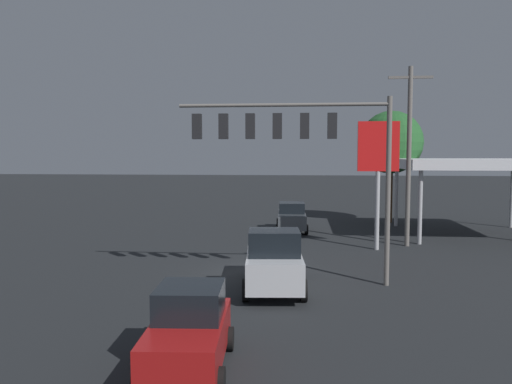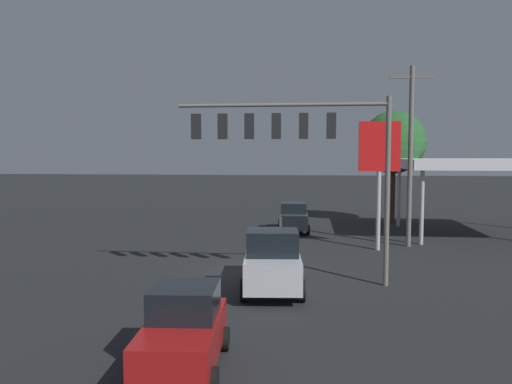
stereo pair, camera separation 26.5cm
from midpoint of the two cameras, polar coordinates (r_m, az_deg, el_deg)
The scene contains 9 objects.
ground_plane at distance 21.75m, azimuth -0.85°, elevation -9.35°, with size 200.00×200.00×0.00m, color black.
traffic_signal_assembly at distance 19.70m, azimuth 4.11°, elevation 6.08°, with size 8.31×0.43×7.37m.
utility_pole at distance 28.90m, azimuth 16.82°, elevation 4.39°, with size 2.40×0.26×9.94m.
gas_station_canopy at distance 34.27m, azimuth 23.22°, elevation 2.91°, with size 9.10×8.46×4.84m.
price_sign at distance 27.36m, azimuth 13.52°, elevation 4.13°, with size 2.17×0.27×6.88m.
sedan_waiting at distance 33.45m, azimuth 3.88°, elevation -2.86°, with size 2.19×4.46×1.93m.
pickup_parked at distance 19.09m, azimuth 1.63°, elevation -7.87°, with size 2.58×5.34×2.40m.
hatchback_crossing at distance 12.50m, azimuth -8.31°, elevation -15.37°, with size 2.15×3.90×1.97m.
street_tree at distance 38.66m, azimuth 14.99°, elevation 5.48°, with size 4.68×4.68×8.37m.
Camera 1 is at (-2.13, 21.02, 5.16)m, focal length 35.00 mm.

